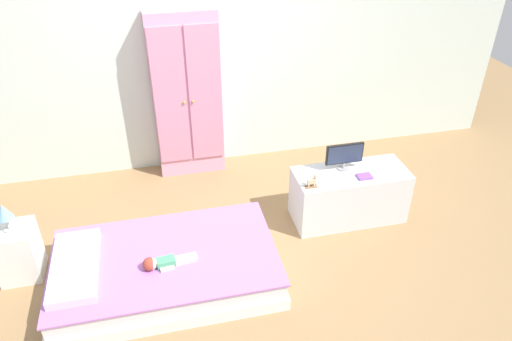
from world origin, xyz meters
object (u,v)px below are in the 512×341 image
at_px(rocking_horse_toy, 312,181).
at_px(doll, 160,263).
at_px(book_purple, 364,176).
at_px(tv_stand, 349,195).
at_px(wardrobe, 187,96).
at_px(nightstand, 18,252).
at_px(bed, 167,268).
at_px(table_lamp, 4,213).
at_px(tv_monitor, 345,155).

bearing_deg(rocking_horse_toy, doll, -162.35).
bearing_deg(book_purple, tv_stand, 128.12).
height_order(doll, wardrobe, wardrobe).
bearing_deg(book_purple, nightstand, -179.86).
distance_m(wardrobe, book_purple, 1.82).
height_order(nightstand, rocking_horse_toy, rocking_horse_toy).
relative_size(doll, book_purple, 3.22).
height_order(bed, book_purple, book_purple).
distance_m(doll, table_lamp, 1.16).
height_order(wardrobe, tv_monitor, wardrobe).
height_order(doll, tv_stand, tv_stand).
distance_m(table_lamp, wardrobe, 1.90).
xyz_separation_m(table_lamp, tv_stand, (2.70, 0.10, -0.36)).
xyz_separation_m(bed, tv_stand, (1.62, 0.42, 0.11)).
distance_m(bed, tv_stand, 1.68).
distance_m(nightstand, rocking_horse_toy, 2.32).
relative_size(doll, rocking_horse_toy, 3.22).
relative_size(table_lamp, tv_stand, 0.23).
xyz_separation_m(doll, tv_monitor, (1.61, 0.60, 0.33)).
height_order(bed, tv_monitor, tv_monitor).
height_order(doll, book_purple, book_purple).
bearing_deg(bed, tv_stand, 14.55).
height_order(bed, rocking_horse_toy, rocking_horse_toy).
distance_m(bed, nightstand, 1.12).
height_order(tv_monitor, book_purple, tv_monitor).
relative_size(tv_stand, tv_monitor, 2.98).
distance_m(doll, tv_monitor, 1.75).
xyz_separation_m(tv_monitor, rocking_horse_toy, (-0.35, -0.20, -0.08)).
bearing_deg(table_lamp, wardrobe, 39.93).
height_order(table_lamp, book_purple, table_lamp).
relative_size(nightstand, tv_stand, 0.45).
height_order(nightstand, table_lamp, table_lamp).
distance_m(bed, wardrobe, 1.72).
height_order(tv_stand, book_purple, book_purple).
xyz_separation_m(table_lamp, book_purple, (2.77, 0.01, -0.11)).
distance_m(nightstand, tv_monitor, 2.68).
bearing_deg(nightstand, book_purple, 0.14).
relative_size(wardrobe, tv_monitor, 4.97).
xyz_separation_m(bed, table_lamp, (-1.07, 0.32, 0.47)).
xyz_separation_m(bed, doll, (-0.04, -0.11, 0.16)).
distance_m(doll, tv_stand, 1.74).
xyz_separation_m(nightstand, wardrobe, (1.45, 1.21, 0.60)).
bearing_deg(wardrobe, tv_monitor, -41.06).
distance_m(wardrobe, rocking_horse_toy, 1.53).
distance_m(nightstand, book_purple, 2.78).
relative_size(bed, nightstand, 3.78).
bearing_deg(rocking_horse_toy, book_purple, 4.02).
relative_size(wardrobe, tv_stand, 1.67).
height_order(nightstand, book_purple, book_purple).
distance_m(bed, rocking_horse_toy, 1.32).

